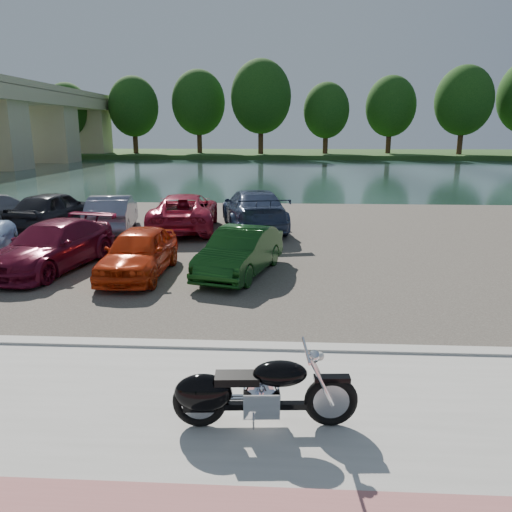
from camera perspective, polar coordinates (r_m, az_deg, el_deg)
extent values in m
plane|color=#595447|center=(7.05, 0.27, -17.84)|extent=(200.00, 200.00, 0.00)
cube|color=#A7A49D|center=(6.20, -0.24, -22.35)|extent=(60.00, 6.00, 0.10)
cube|color=#A7A49D|center=(8.78, 0.96, -10.53)|extent=(60.00, 0.30, 0.14)
cube|color=#3F3933|center=(17.38, 2.14, 1.78)|extent=(60.00, 18.00, 0.04)
cube|color=#1B312D|center=(46.12, 2.86, 9.47)|extent=(120.00, 40.00, 0.00)
cube|color=#274418|center=(78.05, 3.05, 11.59)|extent=(120.00, 24.00, 0.60)
cube|color=tan|center=(66.32, -22.66, 12.96)|extent=(6.00, 4.00, 7.20)
cube|color=tan|center=(77.34, -18.78, 13.31)|extent=(6.00, 4.00, 7.20)
cylinder|color=#3E2416|center=(76.81, -20.54, 12.60)|extent=(0.70, 0.70, 4.50)
ellipsoid|color=#12380F|center=(76.85, -20.78, 15.28)|extent=(6.30, 6.30, 7.56)
cylinder|color=#3E2416|center=(75.06, -13.65, 13.24)|extent=(0.70, 0.70, 4.95)
ellipsoid|color=#12380F|center=(75.13, -13.83, 16.26)|extent=(6.93, 6.93, 8.32)
cylinder|color=#3E2416|center=(74.40, -6.49, 13.71)|extent=(0.70, 0.70, 5.40)
ellipsoid|color=#12380F|center=(74.50, -6.59, 17.03)|extent=(7.56, 7.56, 9.07)
cylinder|color=#3E2416|center=(70.65, 0.55, 13.96)|extent=(0.70, 0.70, 5.85)
ellipsoid|color=#12380F|center=(70.79, 0.56, 17.75)|extent=(8.19, 8.19, 9.83)
cylinder|color=#3E2416|center=(72.20, 7.95, 13.30)|extent=(0.70, 0.70, 4.50)
ellipsoid|color=#12380F|center=(72.25, 8.05, 16.15)|extent=(6.30, 6.30, 7.56)
cylinder|color=#3E2416|center=(74.83, 14.94, 13.17)|extent=(0.70, 0.70, 4.95)
ellipsoid|color=#12380F|center=(74.90, 15.14, 16.19)|extent=(6.93, 6.93, 8.32)
cylinder|color=#3E2416|center=(74.45, 22.35, 12.77)|extent=(0.70, 0.70, 5.40)
ellipsoid|color=#12380F|center=(74.55, 22.67, 16.08)|extent=(7.56, 7.56, 9.07)
torus|color=black|center=(6.58, 8.57, -16.05)|extent=(0.69, 0.17, 0.68)
torus|color=black|center=(6.54, -6.47, -16.22)|extent=(0.69, 0.17, 0.68)
cylinder|color=#B2B2B7|center=(6.58, 8.57, -16.05)|extent=(0.46, 0.09, 0.46)
cylinder|color=#B2B2B7|center=(6.54, -6.47, -16.22)|extent=(0.46, 0.09, 0.46)
cylinder|color=silver|center=(6.33, 7.52, -14.17)|extent=(0.33, 0.07, 0.63)
cylinder|color=silver|center=(6.50, 7.27, -13.34)|extent=(0.33, 0.07, 0.63)
cylinder|color=silver|center=(6.22, 5.75, -10.67)|extent=(0.09, 0.75, 0.04)
sphere|color=silver|center=(6.27, 6.66, -11.32)|extent=(0.17, 0.17, 0.16)
sphere|color=silver|center=(6.28, 7.30, -11.30)|extent=(0.12, 0.12, 0.11)
cube|color=black|center=(6.43, 8.67, -13.67)|extent=(0.46, 0.17, 0.06)
cube|color=black|center=(6.54, 1.07, -16.72)|extent=(1.20, 0.18, 0.08)
cube|color=silver|center=(6.50, 0.62, -16.20)|extent=(0.47, 0.35, 0.34)
cylinder|color=silver|center=(6.41, 1.55, -14.64)|extent=(0.26, 0.20, 0.27)
cylinder|color=silver|center=(6.40, -0.30, -14.66)|extent=(0.26, 0.20, 0.27)
ellipsoid|color=black|center=(6.33, 2.77, -13.27)|extent=(0.70, 0.41, 0.32)
cube|color=black|center=(6.35, -2.16, -13.79)|extent=(0.57, 0.32, 0.10)
ellipsoid|color=black|center=(6.47, -6.05, -15.31)|extent=(0.75, 0.38, 0.50)
cube|color=black|center=(6.51, -6.48, -15.84)|extent=(0.41, 0.21, 0.30)
cylinder|color=silver|center=(6.71, -2.09, -16.47)|extent=(1.10, 0.16, 0.09)
cylinder|color=silver|center=(6.67, -2.10, -15.88)|extent=(1.10, 0.16, 0.09)
cylinder|color=#B2B2B7|center=(6.46, -0.29, -18.69)|extent=(0.03, 0.14, 0.22)
imported|color=maroon|center=(14.70, -22.24, 1.08)|extent=(2.58, 4.66, 1.28)
imported|color=red|center=(13.34, -13.25, 0.46)|extent=(1.52, 3.70, 1.25)
imported|color=#0F3710|center=(13.10, -1.82, 0.50)|extent=(2.24, 3.90, 1.22)
imported|color=black|center=(20.87, -22.08, 4.94)|extent=(2.37, 4.51, 1.46)
imported|color=slate|center=(19.48, -16.08, 4.70)|extent=(2.22, 4.38, 1.38)
imported|color=#A71B35|center=(19.20, -8.15, 5.02)|extent=(2.76, 5.22, 1.40)
imported|color=navy|center=(19.21, -0.26, 5.36)|extent=(3.13, 5.58, 1.53)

